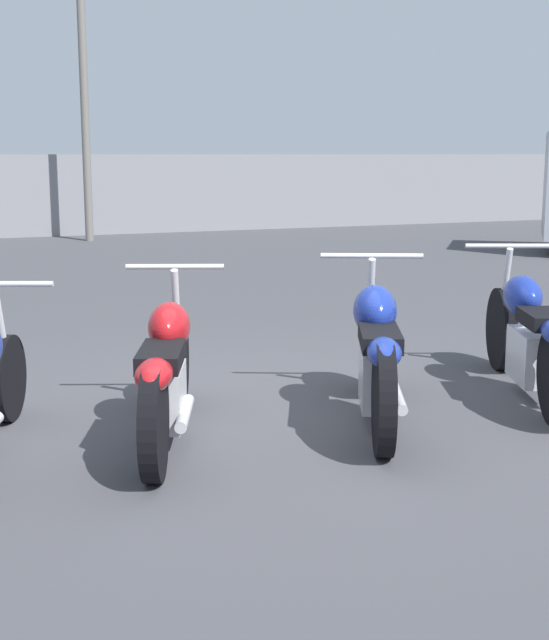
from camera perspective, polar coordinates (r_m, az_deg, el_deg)
ground_plane at (r=6.08m, az=-0.45°, el=-5.83°), size 60.00×60.00×0.00m
fence_back at (r=19.24m, az=-15.96°, el=7.62°), size 40.00×0.04×1.70m
light_pole_left at (r=18.33m, az=-12.25°, el=18.09°), size 0.70×0.35×7.02m
motorcycle_slot_1 at (r=5.40m, az=-6.90°, el=-3.34°), size 0.96×1.97×1.00m
motorcycle_slot_2 at (r=5.77m, az=6.55°, el=-2.10°), size 1.05×1.89×1.03m
motorcycle_slot_3 at (r=6.61m, az=16.00°, el=-0.99°), size 1.04×2.05×1.03m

